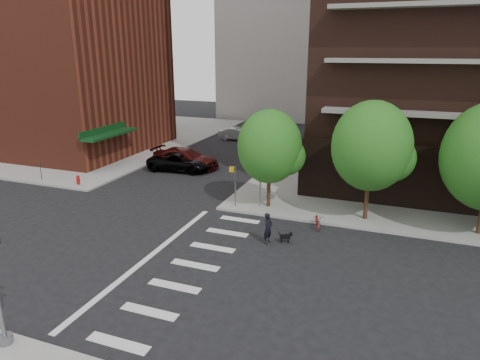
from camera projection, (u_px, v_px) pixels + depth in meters
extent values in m
plane|color=black|center=(141.00, 255.00, 21.25)|extent=(120.00, 120.00, 0.00)
cube|color=gray|center=(75.00, 135.00, 50.51)|extent=(31.00, 33.00, 0.15)
cube|color=silver|center=(118.00, 343.00, 14.87)|extent=(2.40, 0.50, 0.01)
cube|color=silver|center=(149.00, 312.00, 16.66)|extent=(2.40, 0.50, 0.01)
cube|color=silver|center=(175.00, 286.00, 18.45)|extent=(2.40, 0.50, 0.01)
cube|color=silver|center=(195.00, 265.00, 20.24)|extent=(2.40, 0.50, 0.01)
cube|color=silver|center=(213.00, 248.00, 22.02)|extent=(2.40, 0.50, 0.01)
cube|color=silver|center=(227.00, 233.00, 23.81)|extent=(2.40, 0.50, 0.01)
cube|color=silver|center=(240.00, 220.00, 25.60)|extent=(2.40, 0.50, 0.01)
cube|color=silver|center=(150.00, 256.00, 21.08)|extent=(0.30, 13.00, 0.01)
cube|color=maroon|center=(45.00, 45.00, 41.78)|extent=(20.00, 15.00, 20.00)
cube|color=#0C3814|center=(110.00, 134.00, 35.82)|extent=(1.40, 6.00, 0.20)
cylinder|color=#301E11|center=(269.00, 189.00, 27.11)|extent=(0.24, 0.24, 2.30)
sphere|color=#235B19|center=(270.00, 146.00, 26.30)|extent=(4.00, 4.00, 4.00)
cylinder|color=#301E11|center=(367.00, 198.00, 25.04)|extent=(0.24, 0.24, 2.60)
sphere|color=#235B19|center=(371.00, 146.00, 24.13)|extent=(4.50, 4.50, 4.50)
cylinder|color=slate|center=(5.00, 339.00, 14.63)|extent=(0.50, 0.50, 0.30)
cylinder|color=slate|center=(235.00, 186.00, 27.12)|extent=(0.10, 0.10, 2.60)
cube|color=gold|center=(232.00, 169.00, 26.86)|extent=(0.32, 0.25, 0.32)
cylinder|color=slate|center=(260.00, 190.00, 27.12)|extent=(0.08, 0.08, 2.20)
cube|color=gold|center=(260.00, 177.00, 26.72)|extent=(0.64, 0.02, 0.64)
cylinder|color=#A50C0C|center=(78.00, 181.00, 31.64)|extent=(0.22, 0.22, 0.60)
sphere|color=#A50C0C|center=(78.00, 177.00, 31.55)|extent=(0.24, 0.24, 0.24)
cylinder|color=black|center=(41.00, 173.00, 32.75)|extent=(0.05, 0.05, 1.10)
cube|color=black|center=(40.00, 165.00, 32.55)|extent=(0.10, 0.08, 0.22)
imported|color=black|center=(180.00, 162.00, 35.73)|extent=(2.96, 5.63, 1.51)
imported|color=#450F0E|center=(186.00, 158.00, 36.55)|extent=(2.40, 5.85, 1.69)
imported|color=#ADB0B5|center=(238.00, 134.00, 47.74)|extent=(1.60, 4.24, 1.38)
imported|color=maroon|center=(318.00, 221.00, 24.38)|extent=(1.00, 1.71, 0.85)
imported|color=black|center=(268.00, 228.00, 22.32)|extent=(0.69, 0.55, 1.67)
cube|color=black|center=(285.00, 236.00, 22.51)|extent=(0.57, 0.36, 0.22)
cube|color=black|center=(291.00, 234.00, 22.47)|extent=(0.20, 0.18, 0.16)
cylinder|color=black|center=(288.00, 240.00, 22.57)|extent=(0.06, 0.06, 0.24)
cylinder|color=black|center=(282.00, 240.00, 22.58)|extent=(0.06, 0.06, 0.24)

